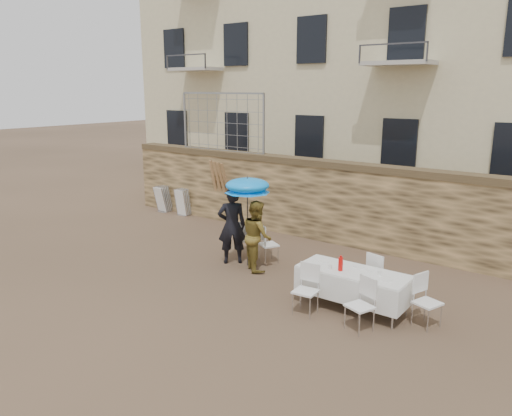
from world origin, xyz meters
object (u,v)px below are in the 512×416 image
Objects in this scene: table_chair_front_right at (360,305)px; soda_bottle at (341,264)px; man_suit at (232,226)px; table_chair_front_left at (305,290)px; banquet_table at (353,273)px; umbrella at (247,188)px; couple_chair_right at (269,243)px; table_chair_back at (379,275)px; woman_dress at (257,235)px; table_chair_side at (428,301)px; couple_chair_left at (246,238)px; chair_stack_right at (185,201)px; chair_stack_left at (167,198)px.

soda_bottle is at bearing 160.00° from table_chair_front_right.
soda_bottle is at bearing 122.26° from man_suit.
man_suit is at bearing 149.49° from table_chair_front_left.
banquet_table is at bearing 46.32° from table_chair_front_left.
couple_chair_right is at bearing 56.31° from umbrella.
woman_dress is at bearing 15.83° from table_chair_back.
man_suit is 1.00m from couple_chair_right.
table_chair_back is (3.31, 0.06, -1.41)m from umbrella.
man_suit is 4.96m from table_chair_side.
banquet_table is 2.19× the size of table_chair_back.
umbrella is 4.77m from table_chair_side.
table_chair_front_left is (2.91, -1.94, 0.00)m from couple_chair_left.
man_suit reaches higher than soda_bottle.
soda_bottle is at bearing -24.97° from chair_stack_right.
table_chair_side is (2.00, 0.85, 0.00)m from table_chair_front_left.
soda_bottle is (2.91, -0.89, -0.98)m from umbrella.
chair_stack_left is at bearing 12.49° from woman_dress.
table_chair_back is at bearing 121.56° from table_chair_front_right.
couple_chair_right reaches higher than chair_stack_right.
woman_dress is at bearing 135.65° from man_suit.
woman_dress is 2.59m from table_chair_front_left.
couple_chair_left is 1.00× the size of table_chair_back.
table_chair_front_left is 1.74m from table_chair_back.
chair_stack_left reaches higher than banquet_table.
table_chair_front_left is at bearing -123.69° from soda_bottle.
couple_chair_right is at bearing 94.94° from table_chair_side.
table_chair_front_right is (4.01, -1.39, -0.46)m from man_suit.
umbrella is 2.09× the size of table_chair_front_right.
table_chair_front_left is at bearing -159.39° from table_chair_front_right.
soda_bottle is (3.31, -0.79, -0.03)m from man_suit.
woman_dress is 4.21m from table_chair_side.
chair_stack_right is (-7.77, 3.38, -0.27)m from banquet_table.
couple_chair_left is at bearing 6.72° from table_chair_back.
table_chair_side is (4.21, -1.09, 0.00)m from couple_chair_right.
woman_dress is at bearing 102.06° from table_chair_side.
woman_dress is at bearing 177.55° from table_chair_front_right.
banquet_table is 2.28× the size of chair_stack_left.
banquet_table is 9.31m from chair_stack_left.
soda_bottle is 0.27× the size of table_chair_front_left.
man_suit is 1.95× the size of table_chair_side.
couple_chair_left is 1.00× the size of table_chair_front_left.
woman_dress is 0.65m from couple_chair_right.
table_chair_front_left is 8.27m from chair_stack_right.
couple_chair_left is 1.00× the size of table_chair_side.
couple_chair_left is 1.00× the size of couple_chair_right.
table_chair_front_right is at bearing -22.40° from umbrella.
banquet_table is at bearing -23.48° from chair_stack_right.
table_chair_front_right is at bearing -5.02° from table_chair_front_left.
woman_dress is (0.75, 0.00, -0.11)m from man_suit.
table_chair_back is (0.20, 0.80, -0.25)m from banquet_table.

